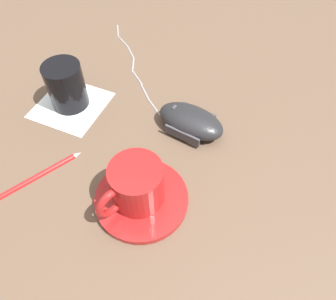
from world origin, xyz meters
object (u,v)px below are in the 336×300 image
coffee_cup (135,185)px  drinking_glass (66,86)px  computer_mouse (191,121)px  saucer (142,199)px  pen (38,175)px

coffee_cup → drinking_glass: (-0.19, -0.15, -0.00)m
computer_mouse → saucer: bearing=-23.7°
drinking_glass → pen: size_ratio=0.73×
computer_mouse → pen: (0.12, -0.22, -0.01)m
coffee_cup → pen: coffee_cup is taller
computer_mouse → drinking_glass: bearing=-100.8°
saucer → pen: (-0.03, -0.16, -0.00)m
saucer → drinking_glass: bearing=-140.4°
drinking_glass → coffee_cup: bearing=38.5°
coffee_cup → drinking_glass: 0.24m
computer_mouse → pen: computer_mouse is taller
saucer → pen: saucer is taller
saucer → pen: bearing=-99.6°
coffee_cup → saucer: bearing=92.4°
coffee_cup → drinking_glass: drinking_glass is taller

